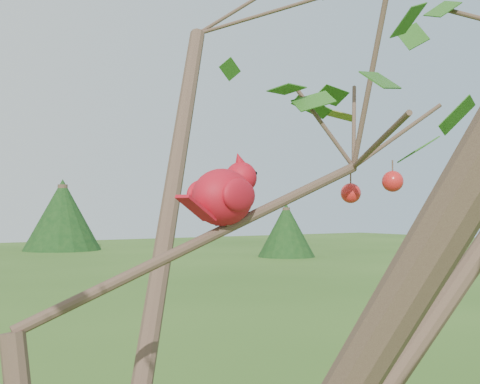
{
  "coord_description": "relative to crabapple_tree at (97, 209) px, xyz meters",
  "views": [
    {
      "loc": [
        -0.25,
        -0.77,
        2.12
      ],
      "look_at": [
        0.32,
        0.09,
        2.15
      ],
      "focal_mm": 45.0,
      "sensor_mm": 36.0,
      "label": 1
    }
  ],
  "objects": [
    {
      "name": "crabapple_tree",
      "position": [
        0.0,
        0.0,
        0.0
      ],
      "size": [
        2.35,
        2.05,
        2.95
      ],
      "color": "#412D23",
      "rests_on": "ground"
    },
    {
      "name": "cardinal",
      "position": [
        0.26,
        0.1,
        0.02
      ],
      "size": [
        0.19,
        0.13,
        0.14
      ],
      "rotation": [
        0.0,
        0.0,
        0.38
      ],
      "color": "red",
      "rests_on": "ground"
    }
  ]
}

